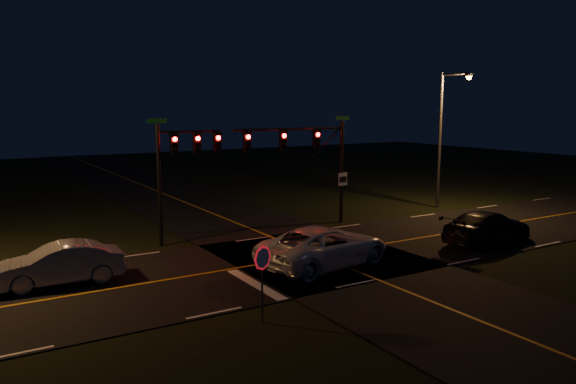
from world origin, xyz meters
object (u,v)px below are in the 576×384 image
sedan_silver (59,265)px  signal_mast_nw (181,159)px  pickup_white (324,247)px  streetlight_ne (444,129)px  stop_sign (262,268)px  suv_dark (487,228)px  signal_mast_ne (308,151)px

sedan_silver → signal_mast_nw: bearing=123.1°
pickup_white → sedan_silver: bearing=61.7°
streetlight_ne → pickup_white: 16.99m
streetlight_ne → stop_sign: 23.32m
signal_mast_nw → suv_dark: bearing=-31.7°
streetlight_ne → sedan_silver: size_ratio=1.87×
sedan_silver → stop_sign: bearing=35.3°
stop_sign → suv_dark: size_ratio=0.43×
signal_mast_ne → stop_sign: bearing=-128.9°
signal_mast_ne → signal_mast_nw: size_ratio=1.19×
streetlight_ne → stop_sign: size_ratio=3.53×
signal_mast_nw → suv_dark: (12.99, -8.02, -3.44)m
signal_mast_ne → suv_dark: bearing=-55.7°
signal_mast_ne → pickup_white: bearing=-118.2°
signal_mast_ne → signal_mast_nw: same height
signal_mast_ne → suv_dark: signal_mast_ne is taller
signal_mast_nw → sedan_silver: bearing=-149.2°
stop_sign → suv_dark: (14.61, 3.30, -1.02)m
streetlight_ne → signal_mast_ne: 10.91m
signal_mast_ne → pickup_white: 8.80m
signal_mast_nw → stop_sign: size_ratio=2.45×
stop_sign → pickup_white: size_ratio=0.39×
streetlight_ne → sedan_silver: bearing=-170.9°
suv_dark → streetlight_ne: bearing=-42.7°
streetlight_ne → suv_dark: 10.79m
streetlight_ne → sedan_silver: streetlight_ne is taller
signal_mast_nw → pickup_white: bearing=-62.5°
streetlight_ne → stop_sign: bearing=-150.2°
signal_mast_ne → sedan_silver: signal_mast_ne is taller
signal_mast_nw → stop_sign: bearing=-98.1°
stop_sign → sedan_silver: 8.97m
streetlight_ne → signal_mast_ne: bearing=-179.2°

